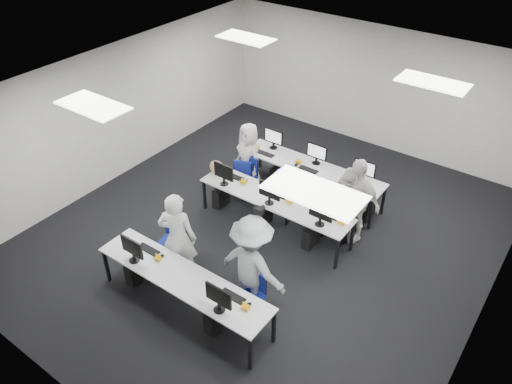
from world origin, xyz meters
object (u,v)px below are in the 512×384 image
Objects in this scene: student_1 at (347,203)px; student_2 at (249,156)px; chair_4 at (339,225)px; chair_3 at (282,203)px; chair_6 at (295,198)px; chair_0 at (172,252)px; desk_front at (183,279)px; chair_5 at (245,180)px; chair_2 at (245,183)px; chair_1 at (250,305)px; photographer at (252,266)px; student_3 at (355,199)px; student_0 at (178,238)px; desk_mid at (275,201)px; chair_7 at (346,219)px.

student_1 reaches higher than student_2.
chair_4 is 2.54m from student_2.
chair_3 is 0.38m from chair_6.
chair_0 is 3.39m from student_1.
desk_front is 2.07× the size of student_1.
chair_2 is at bearing -78.04° from chair_5.
chair_1 is at bearing -14.51° from chair_0.
chair_5 is (-2.22, 2.85, 0.00)m from chair_1.
desk_front is 3.35× the size of chair_0.
photographer is (1.76, 0.05, 0.61)m from chair_0.
chair_5 is 1.00× the size of chair_6.
chair_2 is 2.61m from student_3.
chair_2 is 0.49× the size of student_0.
chair_2 is 0.92× the size of chair_3.
chair_4 is 2.45m from chair_5.
chair_6 is at bearing 62.77° from chair_0.
chair_0 is 1.00× the size of chair_4.
photographer is at bearing 88.46° from student_1.
chair_5 is at bearing 157.80° from chair_3.
chair_4 is 0.63m from student_3.
chair_2 is at bearing 174.06° from chair_6.
student_3 is at bearing 1.50° from chair_3.
chair_4 is at bearing -28.62° from chair_6.
student_1 is (0.04, 0.13, 0.47)m from chair_4.
chair_6 is at bearing -72.16° from photographer.
student_3 is at bearing 26.97° from desk_mid.
chair_2 is at bearing 163.58° from chair_7.
desk_front is 3.44m from chair_6.
student_0 is 3.26m from student_1.
desk_mid is at bearing -14.11° from chair_2.
chair_6 is (1.17, 0.18, -0.01)m from chair_2.
desk_mid is at bearing -65.93° from photographer.
chair_0 is at bearing -114.38° from chair_4.
chair_0 is at bearing -60.45° from student_2.
student_3 reaches higher than chair_6.
chair_4 is at bearing 23.81° from desk_mid.
chair_0 is 1.12× the size of chair_6.
photographer reaches higher than chair_7.
desk_front is 2.08× the size of student_2.
photographer is at bearing -7.86° from chair_0.
chair_0 is at bearing -147.25° from chair_7.
desk_mid is 1.41m from chair_2.
chair_0 is 2.90m from chair_6.
desk_mid is at bearing -49.70° from chair_5.
chair_1 is at bearing 26.99° from desk_front.
student_3 is at bearing 67.72° from desk_front.
student_0 is at bearing -54.61° from student_2.
student_3 reaches higher than chair_5.
chair_2 is at bearing -167.06° from chair_4.
chair_6 is at bearing 91.79° from desk_mid.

